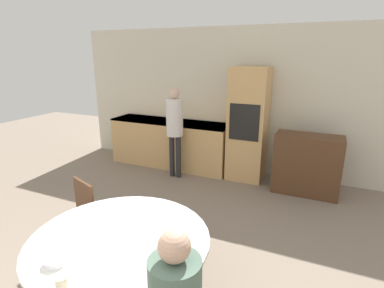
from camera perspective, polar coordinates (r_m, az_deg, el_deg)
wall_back at (r=5.55m, az=9.08°, el=7.97°), size 6.58×0.05×2.60m
kitchen_counter at (r=5.88m, az=-4.18°, el=0.26°), size 2.35×0.60×0.90m
oven_unit at (r=5.23m, az=10.66°, el=3.66°), size 0.62×0.59×1.94m
sideboard at (r=5.02m, az=21.00°, el=-3.67°), size 0.99×0.45×0.95m
dining_table at (r=2.65m, az=-13.25°, el=-20.71°), size 1.42×1.42×0.74m
chair_far_left at (r=3.45m, az=-21.00°, el=-12.90°), size 0.51×0.51×0.86m
person_standing at (r=5.17m, az=-3.33°, el=4.09°), size 0.29×0.29×1.59m
cup at (r=2.18m, az=-23.58°, el=-22.98°), size 0.08×0.08×0.08m
bowl_near at (r=2.39m, az=-24.49°, el=-19.58°), size 0.16×0.16×0.05m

